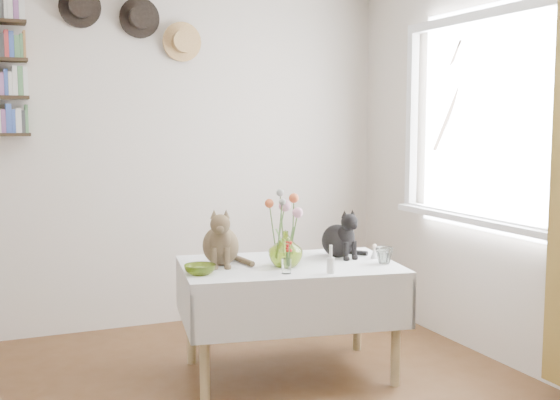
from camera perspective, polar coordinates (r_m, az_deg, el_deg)
name	(u,v)px	position (r m, az deg, el deg)	size (l,w,h in m)	color
room	(221,179)	(2.90, -4.84, 1.74)	(4.08, 4.58, 2.58)	brown
window	(480,136)	(4.57, 15.91, 5.04)	(0.12, 1.52, 1.32)	white
dining_table	(289,291)	(4.13, 0.74, -7.41)	(1.35, 0.99, 0.66)	white
tabby_cat	(221,235)	(4.06, -4.85, -2.87)	(0.23, 0.29, 0.34)	brown
black_cat	(338,232)	(4.28, 4.71, -2.61)	(0.20, 0.26, 0.30)	black
flower_vase	(286,249)	(3.99, 0.46, -4.00)	(0.19, 0.19, 0.20)	#B6D34E
green_bowl	(200,270)	(3.82, -6.52, -5.64)	(0.17, 0.17, 0.05)	#B6D34E
drinking_glass	(384,255)	(4.13, 8.47, -4.47)	(0.10, 0.10, 0.10)	white
candlestick	(331,264)	(3.83, 4.14, -5.20)	(0.04, 0.04, 0.16)	white
berry_jar	(286,257)	(3.81, 0.52, -4.63)	(0.05, 0.05, 0.21)	white
porcelain_figurine	(374,252)	(4.27, 7.67, -4.22)	(0.05, 0.05, 0.09)	white
flower_bouquet	(284,207)	(3.96, 0.35, -0.55)	(0.17, 0.12, 0.39)	#4C7233
wall_hats	(136,22)	(5.09, -11.66, 13.98)	(0.98, 0.09, 0.48)	black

